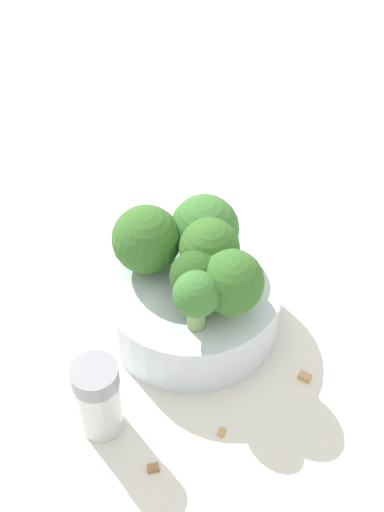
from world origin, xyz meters
The scene contains 13 objects.
ground_plane centered at (0.00, 0.00, 0.00)m, with size 3.00×3.00×0.00m, color silver.
bowl centered at (0.00, 0.00, 0.03)m, with size 0.15×0.15×0.05m, color silver.
broccoli_floret_0 centered at (0.00, -0.04, 0.08)m, with size 0.06×0.06×0.06m.
broccoli_floret_1 centered at (-0.02, 0.04, 0.09)m, with size 0.04×0.04×0.06m.
broccoli_floret_2 centered at (-0.01, 0.02, 0.08)m, with size 0.04×0.04×0.05m.
broccoli_floret_3 centered at (-0.04, 0.02, 0.08)m, with size 0.05×0.05×0.06m.
broccoli_floret_4 centered at (0.04, -0.01, 0.08)m, with size 0.06×0.06×0.06m.
broccoli_floret_5 centered at (-0.01, -0.01, 0.09)m, with size 0.05×0.05×0.06m.
pepper_shaker centered at (0.04, 0.12, 0.04)m, with size 0.04×0.04×0.07m.
almond_crumb_0 centered at (-0.11, 0.03, 0.00)m, with size 0.01×0.01×0.01m, color tan.
almond_crumb_1 centered at (-0.06, 0.10, 0.00)m, with size 0.01×0.01×0.01m, color tan.
almond_crumb_2 centered at (0.00, -0.14, 0.00)m, with size 0.01×0.00×0.01m, color #AD7F4C.
almond_crumb_3 centered at (-0.01, 0.14, 0.00)m, with size 0.01×0.01×0.01m, color olive.
Camera 1 is at (-0.12, 0.38, 0.50)m, focal length 50.00 mm.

